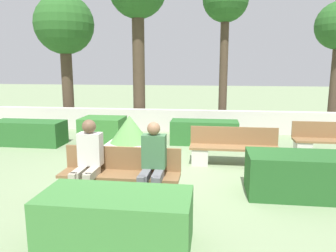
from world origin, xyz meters
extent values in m
plane|color=gray|center=(0.00, 0.00, 0.00)|extent=(60.00, 60.00, 0.00)
cube|color=beige|center=(0.00, 4.40, 0.36)|extent=(13.74, 0.30, 0.73)
cube|color=brown|center=(-0.81, -1.35, 0.40)|extent=(2.00, 0.44, 0.05)
cube|color=brown|center=(-0.81, -1.10, 0.62)|extent=(2.00, 0.04, 0.40)
cube|color=beige|center=(-1.58, -1.35, 0.19)|extent=(0.36, 0.40, 0.37)
cube|color=beige|center=(-0.04, -1.35, 0.19)|extent=(0.36, 0.40, 0.37)
cube|color=brown|center=(1.19, 0.76, 0.40)|extent=(1.94, 0.44, 0.05)
cube|color=brown|center=(1.19, 1.00, 0.62)|extent=(1.94, 0.04, 0.40)
cube|color=beige|center=(0.45, 0.76, 0.19)|extent=(0.36, 0.40, 0.37)
cube|color=beige|center=(1.93, 0.76, 0.19)|extent=(0.36, 0.40, 0.37)
cube|color=brown|center=(3.70, 2.00, 0.62)|extent=(2.06, 0.04, 0.40)
cube|color=beige|center=(2.90, 1.76, 0.19)|extent=(0.36, 0.40, 0.37)
cube|color=#B2A893|center=(-1.40, -1.56, 0.49)|extent=(0.14, 0.46, 0.13)
cube|color=#B2A893|center=(-1.20, -1.56, 0.49)|extent=(0.14, 0.46, 0.13)
cube|color=#B2A893|center=(-1.42, -1.79, 0.28)|extent=(0.11, 0.11, 0.55)
cube|color=#B2A893|center=(-1.18, -1.79, 0.28)|extent=(0.11, 0.11, 0.55)
cube|color=beige|center=(-1.30, -1.32, 0.82)|extent=(0.38, 0.22, 0.54)
sphere|color=brown|center=(-1.30, -1.34, 1.20)|extent=(0.23, 0.23, 0.23)
cube|color=slate|center=(-0.33, -1.56, 0.49)|extent=(0.14, 0.46, 0.13)
cube|color=slate|center=(-0.13, -1.56, 0.49)|extent=(0.14, 0.46, 0.13)
cube|color=slate|center=(-0.35, -1.79, 0.28)|extent=(0.11, 0.11, 0.55)
cube|color=slate|center=(-0.11, -1.79, 0.28)|extent=(0.11, 0.11, 0.55)
cube|color=#3D6B42|center=(-0.23, -1.32, 0.82)|extent=(0.38, 0.22, 0.54)
sphere|color=#936B4C|center=(-0.23, -1.34, 1.20)|extent=(0.21, 0.21, 0.21)
cube|color=#3D7A38|center=(-0.45, -2.75, 0.33)|extent=(1.83, 0.86, 0.66)
cube|color=#235623|center=(2.36, -0.83, 0.36)|extent=(2.10, 0.88, 0.72)
cube|color=#33702D|center=(-2.22, 2.02, 0.40)|extent=(1.12, 0.89, 0.80)
cube|color=#286028|center=(0.49, 2.70, 0.33)|extent=(1.87, 0.71, 0.66)
cube|color=#286028|center=(-4.37, 1.99, 0.33)|extent=(1.98, 0.79, 0.67)
cube|color=beige|center=(-0.98, 0.06, 0.31)|extent=(0.90, 0.90, 0.62)
cone|color=#569347|center=(-0.98, 0.06, 0.90)|extent=(0.81, 0.81, 0.56)
cylinder|color=#473828|center=(-4.65, 5.27, 1.53)|extent=(0.41, 0.41, 3.05)
sphere|color=#285B23|center=(-4.65, 5.27, 3.64)|extent=(2.13, 2.13, 2.13)
cylinder|color=#473828|center=(-1.86, 4.93, 2.08)|extent=(0.42, 0.42, 4.16)
cylinder|color=#473828|center=(1.05, 5.14, 1.96)|extent=(0.28, 0.28, 3.93)
cylinder|color=#473828|center=(4.78, 5.45, 1.52)|extent=(0.29, 0.29, 3.05)
camera|label=1|loc=(0.67, -6.35, 2.18)|focal=35.00mm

